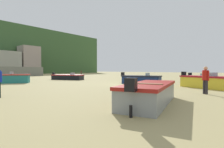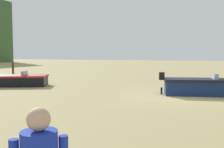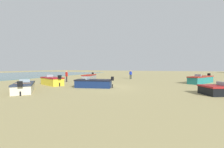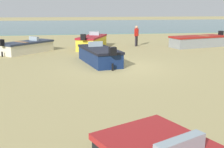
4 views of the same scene
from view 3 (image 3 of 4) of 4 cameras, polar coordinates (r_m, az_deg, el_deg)
name	(u,v)px [view 3 (image 3 of 4)]	position (r m, az deg, el deg)	size (l,w,h in m)	color
ground_plane	(106,87)	(14.91, -2.33, -5.41)	(160.00, 160.00, 0.00)	tan
boat_teal_0	(201,80)	(22.06, 32.96, -1.94)	(5.12, 3.97, 1.27)	#207573
boat_grey_1	(89,77)	(24.51, -9.36, -1.25)	(4.79, 2.56, 1.18)	gray
boat_cream_2	(24,87)	(14.15, -32.71, -4.61)	(3.55, 3.63, 1.09)	beige
boat_yellow_4	(52,81)	(18.14, -23.66, -2.65)	(2.67, 4.01, 1.26)	gold
boat_navy_5	(94,83)	(14.64, -7.66, -3.85)	(2.21, 4.16, 1.17)	navy
beach_walker_foreground	(67,75)	(21.30, -18.35, -0.55)	(0.48, 0.48, 1.62)	#272329
beach_walker_distant	(131,74)	(25.52, 7.74, 0.06)	(0.47, 0.49, 1.62)	black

